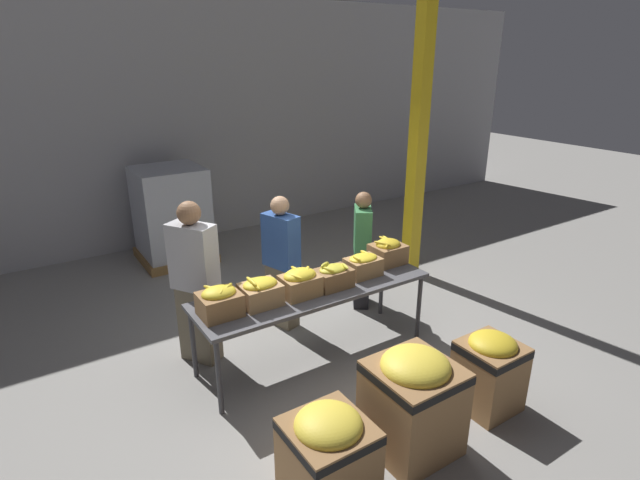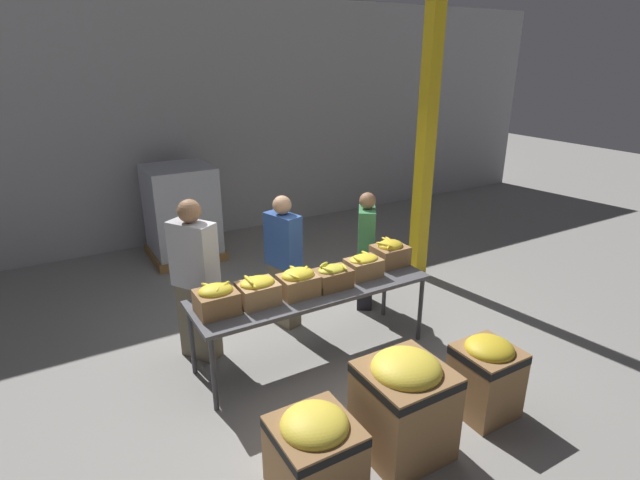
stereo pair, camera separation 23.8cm
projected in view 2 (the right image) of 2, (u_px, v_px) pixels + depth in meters
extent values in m
plane|color=gray|center=(313.00, 355.00, 5.45)|extent=(30.00, 30.00, 0.00)
cube|color=#A8A8AD|center=(183.00, 123.00, 8.28)|extent=(16.00, 0.08, 4.00)
cube|color=#4C4C51|center=(312.00, 289.00, 5.17)|extent=(2.54, 0.78, 0.04)
cylinder|color=#38383D|center=(214.00, 374.00, 4.48)|extent=(0.05, 0.05, 0.77)
cylinder|color=#38383D|center=(420.00, 309.00, 5.62)|extent=(0.05, 0.05, 0.77)
cylinder|color=#38383D|center=(192.00, 340.00, 5.01)|extent=(0.05, 0.05, 0.77)
cylinder|color=#38383D|center=(385.00, 287.00, 6.15)|extent=(0.05, 0.05, 0.77)
cube|color=olive|center=(217.00, 302.00, 4.63)|extent=(0.37, 0.32, 0.22)
ellipsoid|color=yellow|center=(216.00, 291.00, 4.59)|extent=(0.32, 0.25, 0.12)
ellipsoid|color=yellow|center=(225.00, 285.00, 4.62)|extent=(0.14, 0.13, 0.04)
ellipsoid|color=yellow|center=(220.00, 288.00, 4.56)|extent=(0.14, 0.15, 0.05)
ellipsoid|color=yellow|center=(208.00, 286.00, 4.62)|extent=(0.11, 0.18, 0.04)
cube|color=tan|center=(258.00, 293.00, 4.81)|extent=(0.37, 0.31, 0.21)
ellipsoid|color=yellow|center=(257.00, 283.00, 4.77)|extent=(0.34, 0.25, 0.10)
ellipsoid|color=yellow|center=(249.00, 280.00, 4.72)|extent=(0.06, 0.21, 0.06)
ellipsoid|color=yellow|center=(256.00, 278.00, 4.83)|extent=(0.13, 0.15, 0.04)
ellipsoid|color=yellow|center=(252.00, 284.00, 4.69)|extent=(0.05, 0.20, 0.04)
cube|color=#A37A4C|center=(298.00, 285.00, 4.98)|extent=(0.37, 0.29, 0.21)
ellipsoid|color=yellow|center=(298.00, 275.00, 4.94)|extent=(0.34, 0.26, 0.12)
ellipsoid|color=yellow|center=(300.00, 272.00, 4.95)|extent=(0.06, 0.16, 0.04)
ellipsoid|color=yellow|center=(292.00, 276.00, 4.84)|extent=(0.10, 0.20, 0.03)
ellipsoid|color=yellow|center=(294.00, 269.00, 4.96)|extent=(0.05, 0.18, 0.05)
ellipsoid|color=yellow|center=(306.00, 269.00, 4.98)|extent=(0.13, 0.16, 0.05)
cube|color=olive|center=(332.00, 278.00, 5.15)|extent=(0.37, 0.26, 0.20)
ellipsoid|color=gold|center=(333.00, 269.00, 5.11)|extent=(0.32, 0.21, 0.08)
ellipsoid|color=gold|center=(327.00, 270.00, 5.02)|extent=(0.09, 0.15, 0.05)
ellipsoid|color=gold|center=(332.00, 266.00, 5.12)|extent=(0.16, 0.08, 0.05)
ellipsoid|color=gold|center=(324.00, 265.00, 5.11)|extent=(0.16, 0.11, 0.06)
ellipsoid|color=gold|center=(344.00, 267.00, 5.08)|extent=(0.07, 0.16, 0.04)
cube|color=#A37A4C|center=(364.00, 268.00, 5.40)|extent=(0.37, 0.27, 0.20)
ellipsoid|color=yellow|center=(364.00, 259.00, 5.36)|extent=(0.33, 0.23, 0.07)
ellipsoid|color=yellow|center=(366.00, 254.00, 5.43)|extent=(0.05, 0.15, 0.04)
ellipsoid|color=yellow|center=(357.00, 259.00, 5.27)|extent=(0.04, 0.14, 0.04)
cube|color=olive|center=(390.00, 255.00, 5.71)|extent=(0.37, 0.32, 0.22)
ellipsoid|color=gold|center=(390.00, 245.00, 5.67)|extent=(0.30, 0.26, 0.12)
ellipsoid|color=gold|center=(384.00, 245.00, 5.59)|extent=(0.13, 0.22, 0.05)
ellipsoid|color=gold|center=(386.00, 240.00, 5.71)|extent=(0.06, 0.18, 0.04)
ellipsoid|color=gold|center=(389.00, 246.00, 5.56)|extent=(0.14, 0.13, 0.04)
ellipsoid|color=gold|center=(389.00, 240.00, 5.75)|extent=(0.09, 0.19, 0.05)
cube|color=black|center=(365.00, 280.00, 6.42)|extent=(0.35, 0.39, 0.72)
cube|color=#387A47|center=(366.00, 232.00, 6.19)|extent=(0.40, 0.45, 0.59)
sphere|color=#896042|center=(368.00, 201.00, 6.05)|extent=(0.20, 0.20, 0.20)
cube|color=#6B604C|center=(200.00, 321.00, 5.32)|extent=(0.40, 0.45, 0.83)
cube|color=#B2B2B7|center=(193.00, 255.00, 5.05)|extent=(0.45, 0.52, 0.69)
sphere|color=#896042|center=(189.00, 211.00, 4.89)|extent=(0.24, 0.24, 0.24)
cube|color=#6B604C|center=(284.00, 295.00, 5.97)|extent=(0.30, 0.41, 0.76)
cube|color=#2D5199|center=(283.00, 240.00, 5.73)|extent=(0.33, 0.47, 0.63)
sphere|color=tan|center=(282.00, 205.00, 5.58)|extent=(0.22, 0.22, 0.22)
cube|color=olive|center=(315.00, 459.00, 3.66)|extent=(0.59, 0.59, 0.60)
cube|color=black|center=(315.00, 432.00, 3.58)|extent=(0.59, 0.59, 0.07)
ellipsoid|color=yellow|center=(315.00, 425.00, 3.55)|extent=(0.50, 0.50, 0.21)
cube|color=olive|center=(403.00, 411.00, 4.02)|extent=(0.65, 0.65, 0.78)
cube|color=black|center=(406.00, 376.00, 3.90)|extent=(0.66, 0.66, 0.07)
ellipsoid|color=yellow|center=(406.00, 369.00, 3.88)|extent=(0.56, 0.56, 0.23)
cube|color=olive|center=(485.00, 381.00, 4.48)|extent=(0.50, 0.50, 0.65)
cube|color=black|center=(489.00, 355.00, 4.39)|extent=(0.51, 0.51, 0.07)
ellipsoid|color=gold|center=(490.00, 349.00, 4.37)|extent=(0.43, 0.43, 0.18)
cube|color=gold|center=(426.00, 139.00, 6.76)|extent=(0.19, 0.19, 4.00)
cube|color=olive|center=(186.00, 252.00, 8.09)|extent=(1.08, 1.08, 0.13)
cube|color=#B2B7C1|center=(181.00, 209.00, 7.83)|extent=(0.99, 0.99, 1.35)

